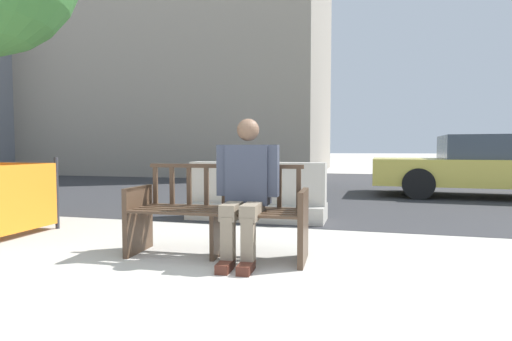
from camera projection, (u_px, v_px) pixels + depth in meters
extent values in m
plane|color=#B7B2A8|center=(192.00, 304.00, 2.66)|extent=(200.00, 200.00, 0.00)
cube|color=#333335|center=(318.00, 186.00, 11.07)|extent=(120.00, 12.00, 0.01)
cube|color=#473323|center=(138.00, 219.00, 3.97)|extent=(0.07, 0.51, 0.66)
cube|color=#473323|center=(303.00, 226.00, 3.61)|extent=(0.07, 0.51, 0.66)
cube|color=#473323|center=(217.00, 234.00, 3.80)|extent=(0.05, 0.33, 0.45)
cube|color=#473323|center=(209.00, 214.00, 3.56)|extent=(1.60, 0.12, 0.02)
cube|color=#473323|center=(213.00, 212.00, 3.67)|extent=(1.60, 0.12, 0.02)
cube|color=#473323|center=(217.00, 210.00, 3.78)|extent=(1.60, 0.12, 0.02)
cube|color=#473323|center=(220.00, 209.00, 3.90)|extent=(1.60, 0.12, 0.02)
cube|color=#473323|center=(224.00, 207.00, 4.01)|extent=(1.60, 0.12, 0.02)
cube|color=#473323|center=(224.00, 166.00, 4.00)|extent=(1.60, 0.09, 0.04)
cube|color=#473323|center=(155.00, 185.00, 4.17)|extent=(0.04, 0.03, 0.38)
cube|color=#473323|center=(172.00, 186.00, 4.13)|extent=(0.04, 0.03, 0.38)
cube|color=#473323|center=(189.00, 186.00, 4.09)|extent=(0.04, 0.03, 0.38)
cube|color=#473323|center=(206.00, 187.00, 4.05)|extent=(0.04, 0.03, 0.38)
cube|color=#473323|center=(224.00, 187.00, 4.01)|extent=(0.04, 0.03, 0.38)
cube|color=#473323|center=(242.00, 187.00, 3.97)|extent=(0.04, 0.03, 0.38)
cube|color=#473323|center=(261.00, 188.00, 3.93)|extent=(0.04, 0.03, 0.38)
cube|color=#473323|center=(279.00, 188.00, 3.89)|extent=(0.04, 0.03, 0.38)
cube|color=#473323|center=(299.00, 188.00, 3.85)|extent=(0.04, 0.03, 0.38)
cube|color=#473323|center=(137.00, 188.00, 3.93)|extent=(0.07, 0.46, 0.03)
cube|color=#473323|center=(303.00, 192.00, 3.58)|extent=(0.07, 0.46, 0.03)
cube|color=#383D4C|center=(249.00, 174.00, 3.77)|extent=(0.41, 0.25, 0.56)
sphere|color=brown|center=(248.00, 130.00, 3.73)|extent=(0.21, 0.21, 0.21)
cube|color=#7F705B|center=(233.00, 210.00, 3.59)|extent=(0.15, 0.44, 0.14)
cube|color=#7F705B|center=(253.00, 211.00, 3.55)|extent=(0.15, 0.44, 0.14)
cube|color=#7F705B|center=(228.00, 242.00, 3.44)|extent=(0.11, 0.11, 0.45)
cube|color=#7F705B|center=(248.00, 243.00, 3.40)|extent=(0.11, 0.11, 0.45)
cube|color=#4C2319|center=(225.00, 266.00, 3.37)|extent=(0.12, 0.26, 0.08)
cube|color=#4C2319|center=(246.00, 268.00, 3.33)|extent=(0.12, 0.26, 0.08)
cube|color=#383D4C|center=(223.00, 170.00, 3.79)|extent=(0.09, 0.12, 0.48)
cube|color=#383D4C|center=(274.00, 171.00, 3.69)|extent=(0.09, 0.12, 0.48)
cube|color=#ADA89E|center=(257.00, 211.00, 5.84)|extent=(2.01, 0.71, 0.24)
cube|color=#ADA89E|center=(257.00, 183.00, 5.82)|extent=(2.00, 0.33, 0.60)
cylinder|color=#2D2D33|center=(57.00, 193.00, 5.15)|extent=(0.05, 0.05, 0.93)
cube|color=orange|center=(20.00, 192.00, 5.29)|extent=(1.16, 0.03, 0.78)
cube|color=orange|center=(20.00, 198.00, 4.59)|extent=(0.03, 1.16, 0.78)
cube|color=#DBC64C|center=(489.00, 172.00, 8.50)|extent=(4.83, 2.05, 0.56)
cube|color=#38424C|center=(500.00, 147.00, 8.42)|extent=(2.34, 1.70, 0.51)
cylinder|color=black|center=(418.00, 184.00, 8.14)|extent=(0.65, 0.25, 0.64)
cylinder|color=black|center=(412.00, 178.00, 9.76)|extent=(0.65, 0.25, 0.64)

